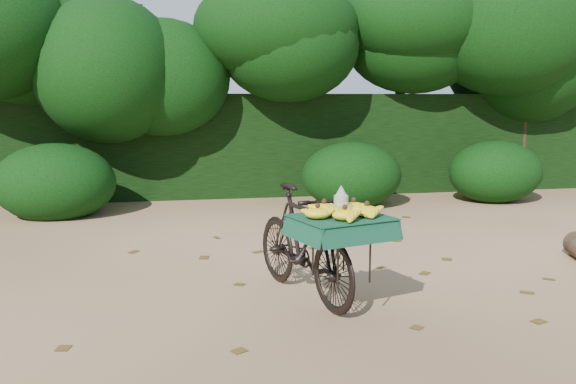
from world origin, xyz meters
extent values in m
plane|color=tan|center=(0.00, 0.00, 0.00)|extent=(80.00, 80.00, 0.00)
imported|color=black|center=(-0.22, 0.03, 0.49)|extent=(0.91, 1.68, 0.97)
cube|color=black|center=(-0.04, -0.54, 0.80)|extent=(0.46, 0.51, 0.02)
cube|color=#134A32|center=(-0.04, -0.54, 0.81)|extent=(0.84, 0.76, 0.01)
ellipsoid|color=olive|center=(0.02, -0.52, 0.86)|extent=(0.09, 0.07, 0.10)
ellipsoid|color=olive|center=(-0.04, -0.48, 0.86)|extent=(0.09, 0.07, 0.10)
ellipsoid|color=olive|center=(-0.11, -0.53, 0.86)|extent=(0.09, 0.07, 0.10)
ellipsoid|color=olive|center=(-0.09, -0.59, 0.86)|extent=(0.09, 0.07, 0.10)
ellipsoid|color=olive|center=(-0.01, -0.59, 0.86)|extent=(0.09, 0.07, 0.10)
cylinder|color=#EAE5C6|center=(-0.05, -0.53, 0.91)|extent=(0.11, 0.11, 0.15)
cube|color=black|center=(0.00, 6.30, 0.90)|extent=(26.00, 1.80, 1.80)
camera|label=1|loc=(-1.32, -4.98, 1.72)|focal=38.00mm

